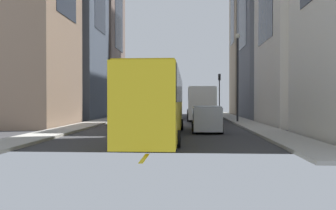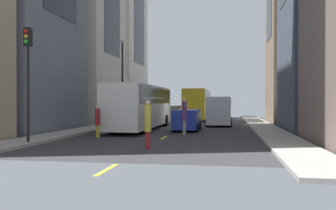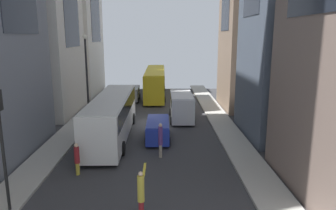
{
  "view_description": "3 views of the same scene",
  "coord_description": "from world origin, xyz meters",
  "px_view_note": "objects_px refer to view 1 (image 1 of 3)",
  "views": [
    {
      "loc": [
        -1.53,
        32.95,
        2.04
      ],
      "look_at": [
        0.2,
        2.97,
        1.65
      ],
      "focal_mm": 36.58,
      "sensor_mm": 36.0,
      "label": 1
    },
    {
      "loc": [
        3.72,
        -31.95,
        2.12
      ],
      "look_at": [
        -1.12,
        -2.1,
        1.88
      ],
      "focal_mm": 39.26,
      "sensor_mm": 36.0,
      "label": 2
    },
    {
      "loc": [
        1.15,
        -28.74,
        8.04
      ],
      "look_at": [
        1.62,
        -0.74,
        1.91
      ],
      "focal_mm": 34.07,
      "sensor_mm": 36.0,
      "label": 3
    }
  ],
  "objects_px": {
    "streetcar_yellow": "(158,99)",
    "pedestrian_crossing_near": "(176,107)",
    "pedestrian_walking_far": "(167,107)",
    "pedestrian_crossing_mid": "(206,108)",
    "delivery_van_white": "(140,106)",
    "city_bus_white": "(200,101)",
    "car_blue_0": "(167,111)",
    "car_silver_1": "(206,117)",
    "traffic_light_near_corner": "(219,86)"
  },
  "relations": [
    {
      "from": "streetcar_yellow",
      "to": "pedestrian_crossing_near",
      "type": "bearing_deg",
      "value": -89.93
    },
    {
      "from": "pedestrian_walking_far",
      "to": "pedestrian_crossing_mid",
      "type": "bearing_deg",
      "value": -86.49
    },
    {
      "from": "delivery_van_white",
      "to": "pedestrian_crossing_mid",
      "type": "distance_m",
      "value": 14.19
    },
    {
      "from": "city_bus_white",
      "to": "car_blue_0",
      "type": "distance_m",
      "value": 3.82
    },
    {
      "from": "delivery_van_white",
      "to": "car_silver_1",
      "type": "height_order",
      "value": "delivery_van_white"
    },
    {
      "from": "pedestrian_crossing_near",
      "to": "traffic_light_near_corner",
      "type": "distance_m",
      "value": 6.8
    },
    {
      "from": "pedestrian_crossing_near",
      "to": "streetcar_yellow",
      "type": "bearing_deg",
      "value": -157.59
    },
    {
      "from": "car_blue_0",
      "to": "pedestrian_walking_far",
      "type": "bearing_deg",
      "value": -86.45
    },
    {
      "from": "delivery_van_white",
      "to": "pedestrian_crossing_near",
      "type": "distance_m",
      "value": 17.21
    },
    {
      "from": "city_bus_white",
      "to": "traffic_light_near_corner",
      "type": "relative_size",
      "value": 2.26
    },
    {
      "from": "pedestrian_crossing_near",
      "to": "pedestrian_walking_far",
      "type": "bearing_deg",
      "value": -164.2
    },
    {
      "from": "pedestrian_crossing_near",
      "to": "pedestrian_walking_far",
      "type": "height_order",
      "value": "pedestrian_walking_far"
    },
    {
      "from": "pedestrian_crossing_near",
      "to": "pedestrian_crossing_mid",
      "type": "xyz_separation_m",
      "value": [
        -4.03,
        4.55,
        -0.13
      ]
    },
    {
      "from": "pedestrian_crossing_mid",
      "to": "pedestrian_walking_far",
      "type": "xyz_separation_m",
      "value": [
        4.86,
        2.63,
        0.25
      ]
    },
    {
      "from": "city_bus_white",
      "to": "delivery_van_white",
      "type": "distance_m",
      "value": 7.98
    },
    {
      "from": "pedestrian_crossing_near",
      "to": "pedestrian_walking_far",
      "type": "xyz_separation_m",
      "value": [
        0.82,
        7.19,
        0.12
      ]
    },
    {
      "from": "delivery_van_white",
      "to": "traffic_light_near_corner",
      "type": "xyz_separation_m",
      "value": [
        -8.93,
        -16.5,
        2.56
      ]
    },
    {
      "from": "city_bus_white",
      "to": "traffic_light_near_corner",
      "type": "height_order",
      "value": "traffic_light_near_corner"
    },
    {
      "from": "streetcar_yellow",
      "to": "traffic_light_near_corner",
      "type": "xyz_separation_m",
      "value": [
        -6.09,
        -29.0,
        1.95
      ]
    },
    {
      "from": "streetcar_yellow",
      "to": "pedestrian_walking_far",
      "type": "relative_size",
      "value": 5.97
    },
    {
      "from": "streetcar_yellow",
      "to": "car_blue_0",
      "type": "distance_m",
      "value": 18.54
    },
    {
      "from": "delivery_van_white",
      "to": "pedestrian_crossing_near",
      "type": "height_order",
      "value": "delivery_van_white"
    },
    {
      "from": "pedestrian_crossing_mid",
      "to": "city_bus_white",
      "type": "bearing_deg",
      "value": -30.92
    },
    {
      "from": "pedestrian_crossing_near",
      "to": "car_blue_0",
      "type": "bearing_deg",
      "value": -160.72
    },
    {
      "from": "pedestrian_walking_far",
      "to": "streetcar_yellow",
      "type": "bearing_deg",
      "value": 157.24
    },
    {
      "from": "city_bus_white",
      "to": "traffic_light_near_corner",
      "type": "distance_m",
      "value": 11.69
    },
    {
      "from": "car_blue_0",
      "to": "pedestrian_crossing_mid",
      "type": "distance_m",
      "value": 7.93
    },
    {
      "from": "car_silver_1",
      "to": "traffic_light_near_corner",
      "type": "relative_size",
      "value": 0.73
    },
    {
      "from": "car_silver_1",
      "to": "traffic_light_near_corner",
      "type": "xyz_separation_m",
      "value": [
        -3.22,
        -25.99,
        3.08
      ]
    },
    {
      "from": "car_silver_1",
      "to": "pedestrian_crossing_near",
      "type": "relative_size",
      "value": 1.85
    },
    {
      "from": "car_blue_0",
      "to": "car_silver_1",
      "type": "relative_size",
      "value": 1.1
    },
    {
      "from": "delivery_van_white",
      "to": "pedestrian_walking_far",
      "type": "bearing_deg",
      "value": -101.42
    },
    {
      "from": "streetcar_yellow",
      "to": "car_silver_1",
      "type": "xyz_separation_m",
      "value": [
        -2.87,
        -3.01,
        -1.13
      ]
    },
    {
      "from": "car_silver_1",
      "to": "pedestrian_walking_far",
      "type": "xyz_separation_m",
      "value": [
        3.73,
        -19.28,
        0.3
      ]
    },
    {
      "from": "city_bus_white",
      "to": "pedestrian_crossing_mid",
      "type": "xyz_separation_m",
      "value": [
        -1.0,
        -7.0,
        -0.96
      ]
    },
    {
      "from": "car_blue_0",
      "to": "pedestrian_crossing_mid",
      "type": "bearing_deg",
      "value": -125.67
    },
    {
      "from": "car_blue_0",
      "to": "pedestrian_walking_far",
      "type": "height_order",
      "value": "pedestrian_walking_far"
    },
    {
      "from": "traffic_light_near_corner",
      "to": "streetcar_yellow",
      "type": "bearing_deg",
      "value": 78.14
    },
    {
      "from": "streetcar_yellow",
      "to": "pedestrian_crossing_mid",
      "type": "bearing_deg",
      "value": -99.11
    },
    {
      "from": "car_blue_0",
      "to": "pedestrian_walking_far",
      "type": "relative_size",
      "value": 1.88
    },
    {
      "from": "streetcar_yellow",
      "to": "car_silver_1",
      "type": "height_order",
      "value": "streetcar_yellow"
    },
    {
      "from": "city_bus_white",
      "to": "streetcar_yellow",
      "type": "bearing_deg",
      "value": 80.52
    },
    {
      "from": "delivery_van_white",
      "to": "pedestrian_walking_far",
      "type": "distance_m",
      "value": 9.99
    },
    {
      "from": "traffic_light_near_corner",
      "to": "pedestrian_crossing_mid",
      "type": "bearing_deg",
      "value": 62.82
    },
    {
      "from": "pedestrian_walking_far",
      "to": "traffic_light_near_corner",
      "type": "relative_size",
      "value": 0.42
    },
    {
      "from": "city_bus_white",
      "to": "pedestrian_crossing_mid",
      "type": "relative_size",
      "value": 6.51
    },
    {
      "from": "city_bus_white",
      "to": "delivery_van_white",
      "type": "relative_size",
      "value": 2.3
    },
    {
      "from": "streetcar_yellow",
      "to": "delivery_van_white",
      "type": "bearing_deg",
      "value": -77.21
    },
    {
      "from": "streetcar_yellow",
      "to": "car_silver_1",
      "type": "relative_size",
      "value": 3.48
    },
    {
      "from": "car_silver_1",
      "to": "pedestrian_crossing_near",
      "type": "bearing_deg",
      "value": -83.74
    }
  ]
}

